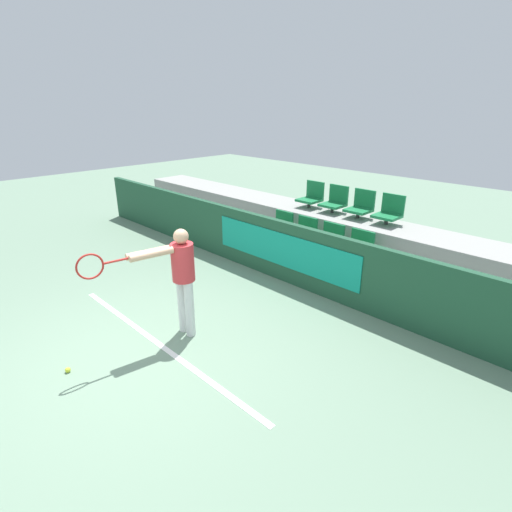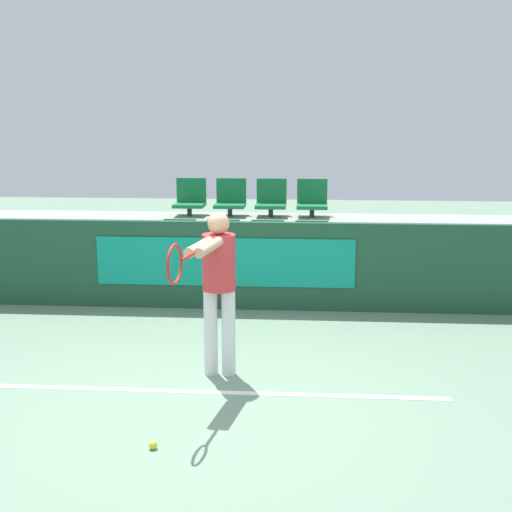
{
  "view_description": "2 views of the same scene",
  "coord_description": "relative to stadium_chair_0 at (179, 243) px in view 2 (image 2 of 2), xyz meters",
  "views": [
    {
      "loc": [
        4.26,
        -1.99,
        3.13
      ],
      "look_at": [
        0.19,
        2.09,
        0.88
      ],
      "focal_mm": 28.0,
      "sensor_mm": 36.0,
      "label": 1
    },
    {
      "loc": [
        0.88,
        -5.6,
        2.46
      ],
      "look_at": [
        0.34,
        1.53,
        1.02
      ],
      "focal_mm": 50.0,
      "sensor_mm": 36.0,
      "label": 2
    }
  ],
  "objects": [
    {
      "name": "stadium_chair_2",
      "position": [
        1.21,
        0.0,
        0.0
      ],
      "size": [
        0.45,
        0.44,
        0.55
      ],
      "color": "#333333",
      "rests_on": "bleacher_tier_front"
    },
    {
      "name": "tennis_player",
      "position": [
        0.94,
        -3.13,
        0.25
      ],
      "size": [
        0.39,
        1.47,
        1.56
      ],
      "rotation": [
        0.0,
        0.0,
        -0.16
      ],
      "color": "silver",
      "rests_on": "ground"
    },
    {
      "name": "stadium_chair_0",
      "position": [
        0.0,
        0.0,
        0.0
      ],
      "size": [
        0.45,
        0.44,
        0.55
      ],
      "color": "#333333",
      "rests_on": "bleacher_tier_front"
    },
    {
      "name": "stadium_chair_5",
      "position": [
        0.61,
        1.0,
        0.48
      ],
      "size": [
        0.45,
        0.44,
        0.55
      ],
      "color": "#333333",
      "rests_on": "bleacher_tier_middle"
    },
    {
      "name": "ground_plane",
      "position": [
        0.91,
        -3.9,
        -0.71
      ],
      "size": [
        30.0,
        30.0,
        0.0
      ],
      "primitive_type": "plane",
      "color": "gray"
    },
    {
      "name": "bleacher_tier_middle",
      "position": [
        0.91,
        0.88,
        -0.23
      ],
      "size": [
        12.53,
        1.0,
        0.96
      ],
      "color": "#9E9E99",
      "rests_on": "ground"
    },
    {
      "name": "stadium_chair_7",
      "position": [
        1.82,
        1.0,
        0.48
      ],
      "size": [
        0.45,
        0.44,
        0.55
      ],
      "color": "#333333",
      "rests_on": "bleacher_tier_middle"
    },
    {
      "name": "tennis_ball",
      "position": [
        0.65,
        -4.65,
        -0.68
      ],
      "size": [
        0.07,
        0.07,
        0.07
      ],
      "color": "#CCDB33",
      "rests_on": "ground"
    },
    {
      "name": "bleacher_tier_front",
      "position": [
        0.91,
        -0.13,
        -0.47
      ],
      "size": [
        12.53,
        1.0,
        0.48
      ],
      "color": "#9E9E99",
      "rests_on": "ground"
    },
    {
      "name": "stadium_chair_3",
      "position": [
        1.82,
        0.0,
        0.0
      ],
      "size": [
        0.45,
        0.44,
        0.55
      ],
      "color": "#333333",
      "rests_on": "bleacher_tier_front"
    },
    {
      "name": "court_baseline",
      "position": [
        0.91,
        -3.53,
        -0.71
      ],
      "size": [
        4.29,
        0.08,
        0.01
      ],
      "color": "white",
      "rests_on": "ground"
    },
    {
      "name": "stadium_chair_4",
      "position": [
        0.0,
        1.0,
        0.48
      ],
      "size": [
        0.45,
        0.44,
        0.55
      ],
      "color": "#333333",
      "rests_on": "bleacher_tier_middle"
    },
    {
      "name": "stadium_chair_1",
      "position": [
        0.61,
        0.0,
        0.0
      ],
      "size": [
        0.45,
        0.44,
        0.55
      ],
      "color": "#333333",
      "rests_on": "bleacher_tier_front"
    },
    {
      "name": "barrier_wall",
      "position": [
        0.91,
        -0.71,
        -0.15
      ],
      "size": [
        12.93,
        0.14,
        1.12
      ],
      "color": "#1E4C33",
      "rests_on": "ground"
    },
    {
      "name": "stadium_chair_6",
      "position": [
        1.21,
        1.0,
        0.48
      ],
      "size": [
        0.45,
        0.44,
        0.55
      ],
      "color": "#333333",
      "rests_on": "bleacher_tier_middle"
    }
  ]
}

